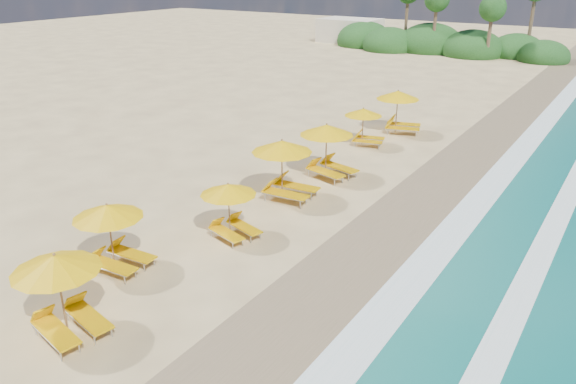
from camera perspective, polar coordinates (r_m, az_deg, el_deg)
name	(u,v)px	position (r m, az deg, el deg)	size (l,w,h in m)	color
ground	(288,221)	(21.06, 0.00, -3.02)	(160.00, 160.00, 0.00)	#D7B97E
wet_sand	(386,249)	(19.41, 10.01, -5.71)	(4.00, 160.00, 0.01)	#846E4F
surf_foam	(466,270)	(18.69, 17.67, -7.58)	(4.00, 160.00, 0.01)	white
station_1	(63,290)	(15.53, -21.97, -9.30)	(2.78, 2.67, 2.30)	olive
station_2	(114,233)	(18.24, -17.32, -3.99)	(2.48, 2.31, 2.21)	olive
station_3	(231,207)	(19.58, -5.79, -1.57)	(2.51, 2.44, 2.01)	olive
station_4	(286,166)	(22.67, -0.19, 2.71)	(2.84, 2.66, 2.52)	olive
station_5	(329,147)	(25.15, 4.24, 4.57)	(3.02, 2.91, 2.46)	olive
station_6	(366,124)	(30.04, 7.94, 6.88)	(2.53, 2.46, 2.03)	olive
station_7	(400,109)	(32.64, 11.39, 8.33)	(3.13, 3.06, 2.47)	olive
treeline	(438,43)	(65.25, 15.07, 14.47)	(25.80, 8.80, 9.74)	#163D14
beach_building	(350,30)	(72.10, 6.34, 16.07)	(7.00, 5.00, 2.80)	beige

